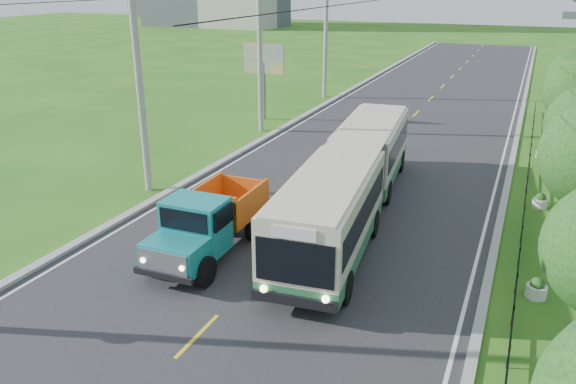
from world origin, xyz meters
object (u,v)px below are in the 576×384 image
Objects in this scene: planter_far at (542,152)px; bus at (352,176)px; pole_near at (140,82)px; pole_mid at (260,51)px; planter_mid at (540,201)px; pole_far at (326,34)px; planter_near at (537,289)px; dump_truck at (208,220)px; billboard_left at (264,64)px; tree_back at (575,81)px.

bus is (-7.19, -12.36, 1.56)m from planter_far.
pole_near is 1.00× the size of pole_mid.
pole_mid is (0.00, 12.00, 0.00)m from pole_near.
planter_mid is at bearing 16.52° from pole_near.
pole_mid is at bearing 90.00° from pole_near.
bus is (9.67, -23.36, -3.25)m from pole_far.
pole_far is 14.93× the size of planter_near.
billboard_left is at bearing 108.84° from dump_truck.
pole_near is at bearing 178.05° from bus.
dump_truck is (-12.13, -21.70, -2.29)m from tree_back.
dump_truck is (-3.68, -5.20, -0.48)m from bus.
pole_mid reaches higher than tree_back.
bus is 2.77× the size of dump_truck.
billboard_left is (-1.24, -9.00, -1.23)m from pole_far.
pole_far is at bearing 131.59° from planter_mid.
pole_mid reaches higher than planter_mid.
pole_far is 32.19m from planter_near.
tree_back is at bearing 86.43° from planter_near.
billboard_left is at bearing 173.69° from planter_far.
pole_near is 14.93× the size of planter_mid.
bus reaches higher than dump_truck.
billboard_left is at bearing 151.08° from planter_mid.
pole_near is 21.83m from planter_far.
pole_mid is 1.00× the size of pole_far.
planter_far is 18.56m from billboard_left.
planter_near is 0.04× the size of bus.
pole_mid is 15.27m from bus.
pole_far reaches higher than dump_truck.
tree_back is at bearing 6.31° from billboard_left.
billboard_left is (-1.24, 3.00, -1.23)m from pole_mid.
planter_near is at bearing -90.00° from planter_far.
planter_mid is 1.00× the size of planter_far.
tree_back is 8.21× the size of planter_far.
planter_far is at bearing 90.00° from planter_mid.
planter_mid is (16.86, -7.00, -4.81)m from pole_mid.
bus is (-7.19, -4.36, 1.56)m from planter_mid.
pole_near is at bearing 169.91° from planter_near.
pole_near is 14.93× the size of planter_near.
dump_truck is at bearing -37.27° from pole_near.
pole_near is at bearing 141.29° from dump_truck.
pole_far reaches higher than billboard_left.
billboard_left is at bearing 112.42° from pole_mid.
planter_mid is at bearing -95.91° from tree_back.
tree_back is at bearing 59.36° from dump_truck.
planter_far is at bearing -106.88° from tree_back.
pole_near is 1.82× the size of tree_back.
tree_back is 24.96m from dump_truck.
pole_far is 29.42m from dump_truck.
bus is (9.67, -11.36, -3.25)m from pole_mid.
billboard_left reaches higher than dump_truck.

